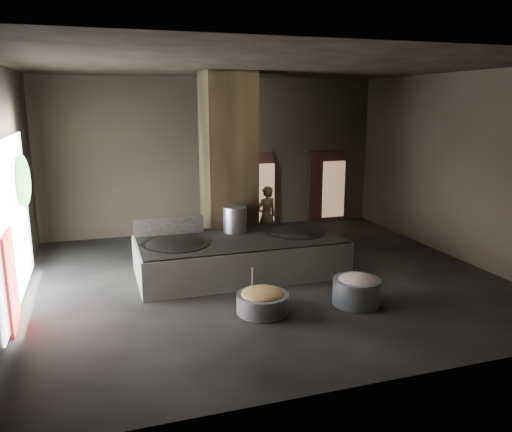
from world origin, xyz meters
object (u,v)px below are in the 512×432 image
object	(u,v)px
hearth_platform	(240,256)
stock_pot	(235,219)
wok_right	(295,236)
meat_basin	(356,291)
wok_left	(175,248)
veg_basin	(263,303)
cook	(266,216)

from	to	relation	value
hearth_platform	stock_pot	distance (m)	0.92
wok_right	meat_basin	world-z (taller)	wok_right
wok_left	meat_basin	size ratio (longest dim) A/B	1.58
wok_left	veg_basin	bearing A→B (deg)	-59.87
cook	veg_basin	bearing A→B (deg)	54.89
meat_basin	cook	bearing A→B (deg)	94.43
cook	stock_pot	bearing A→B (deg)	32.49
stock_pot	veg_basin	bearing A→B (deg)	-95.22
hearth_platform	veg_basin	world-z (taller)	hearth_platform
wok_right	veg_basin	xyz separation A→B (m)	(-1.55, -2.25, -0.57)
wok_left	meat_basin	bearing A→B (deg)	-37.11
hearth_platform	cook	distance (m)	2.36
wok_right	veg_basin	size ratio (longest dim) A/B	1.38
hearth_platform	meat_basin	distance (m)	2.90
hearth_platform	veg_basin	bearing A→B (deg)	-95.44
wok_left	wok_right	distance (m)	2.80
cook	veg_basin	size ratio (longest dim) A/B	1.69
stock_pot	wok_right	bearing A→B (deg)	-21.04
cook	meat_basin	distance (m)	4.35
hearth_platform	wok_left	size ratio (longest dim) A/B	3.17
veg_basin	wok_right	bearing A→B (deg)	55.43
veg_basin	wok_left	bearing A→B (deg)	120.13
wok_left	cook	size ratio (longest dim) A/B	0.88
stock_pot	meat_basin	xyz separation A→B (m)	(1.59, -2.93, -0.88)
wok_right	stock_pot	xyz separation A→B (m)	(-1.30, 0.50, 0.38)
cook	hearth_platform	bearing A→B (deg)	40.78
cook	meat_basin	xyz separation A→B (m)	(0.33, -4.30, -0.56)
cook	meat_basin	world-z (taller)	cook
wok_right	cook	size ratio (longest dim) A/B	0.82
wok_left	cook	xyz separation A→B (m)	(2.75, 1.97, 0.06)
wok_left	veg_basin	xyz separation A→B (m)	(1.25, -2.15, -0.57)
wok_left	stock_pot	size ratio (longest dim) A/B	2.42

